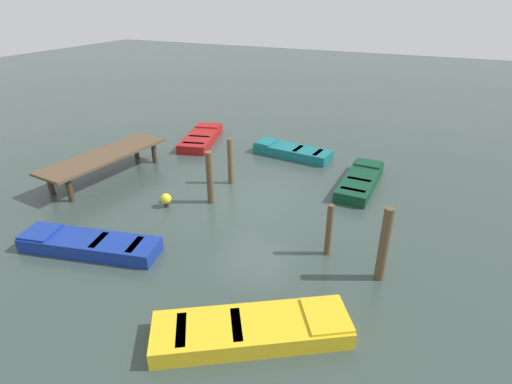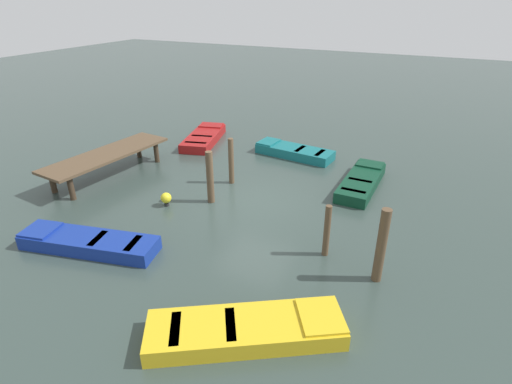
# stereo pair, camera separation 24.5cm
# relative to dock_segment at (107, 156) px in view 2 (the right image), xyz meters

# --- Properties ---
(ground_plane) EXTENTS (80.00, 80.00, 0.00)m
(ground_plane) POSITION_rel_dock_segment_xyz_m (0.55, -6.11, -0.83)
(ground_plane) COLOR #33423D
(dock_segment) EXTENTS (5.26, 2.06, 0.95)m
(dock_segment) POSITION_rel_dock_segment_xyz_m (0.00, 0.00, 0.00)
(dock_segment) COLOR brown
(dock_segment) RESTS_ON ground_plane
(rowboat_red) EXTENTS (3.70, 2.15, 0.46)m
(rowboat_red) POSITION_rel_dock_segment_xyz_m (5.02, -1.17, -0.61)
(rowboat_red) COLOR maroon
(rowboat_red) RESTS_ON ground_plane
(rowboat_blue) EXTENTS (1.85, 4.02, 0.46)m
(rowboat_blue) POSITION_rel_dock_segment_xyz_m (-4.09, -3.12, -0.61)
(rowboat_blue) COLOR navy
(rowboat_blue) RESTS_ON ground_plane
(rowboat_dark_green) EXTENTS (3.46, 1.16, 0.46)m
(rowboat_dark_green) POSITION_rel_dock_segment_xyz_m (3.27, -9.12, -0.61)
(rowboat_dark_green) COLOR #0C3823
(rowboat_dark_green) RESTS_ON ground_plane
(rowboat_yellow) EXTENTS (3.18, 4.11, 0.46)m
(rowboat_yellow) POSITION_rel_dock_segment_xyz_m (-5.07, -8.61, -0.61)
(rowboat_yellow) COLOR gold
(rowboat_yellow) RESTS_ON ground_plane
(rowboat_teal) EXTENTS (1.48, 3.49, 0.46)m
(rowboat_teal) POSITION_rel_dock_segment_xyz_m (5.14, -5.75, -0.61)
(rowboat_teal) COLOR #14666B
(rowboat_teal) RESTS_ON ground_plane
(mooring_piling_far_right) EXTENTS (0.24, 0.24, 1.84)m
(mooring_piling_far_right) POSITION_rel_dock_segment_xyz_m (-0.15, -4.73, 0.09)
(mooring_piling_far_right) COLOR brown
(mooring_piling_far_right) RESTS_ON ground_plane
(mooring_piling_near_right) EXTENTS (0.24, 0.24, 2.01)m
(mooring_piling_near_right) POSITION_rel_dock_segment_xyz_m (-1.97, -10.68, 0.18)
(mooring_piling_near_right) COLOR brown
(mooring_piling_near_right) RESTS_ON ground_plane
(mooring_piling_center) EXTENTS (0.18, 0.18, 1.52)m
(mooring_piling_center) POSITION_rel_dock_segment_xyz_m (-1.48, -9.19, -0.07)
(mooring_piling_center) COLOR brown
(mooring_piling_center) RESTS_ON ground_plane
(mooring_piling_far_left) EXTENTS (0.20, 0.20, 1.76)m
(mooring_piling_far_left) POSITION_rel_dock_segment_xyz_m (1.51, -4.62, 0.05)
(mooring_piling_far_left) COLOR brown
(mooring_piling_far_left) RESTS_ON ground_plane
(marker_buoy) EXTENTS (0.36, 0.36, 0.48)m
(marker_buoy) POSITION_rel_dock_segment_xyz_m (-1.07, -3.53, -0.54)
(marker_buoy) COLOR #262626
(marker_buoy) RESTS_ON ground_plane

